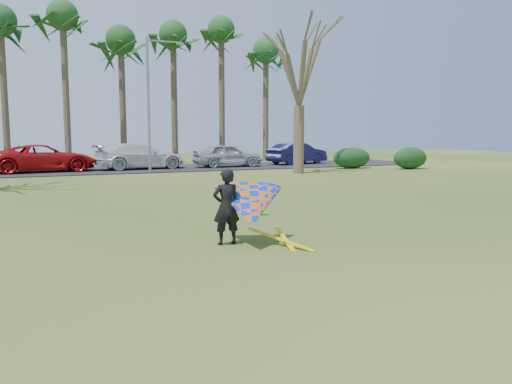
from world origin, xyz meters
name	(u,v)px	position (x,y,z in m)	size (l,w,h in m)	color
ground	(300,261)	(0.00, 0.00, 0.00)	(100.00, 100.00, 0.00)	#1E4A10
parking_strip	(109,170)	(0.00, 25.00, 0.03)	(46.00, 7.00, 0.06)	black
palm_4	(0,23)	(-6.00, 31.00, 9.85)	(4.84, 4.84, 11.54)	#46362A
palm_5	(63,18)	(-2.00, 31.00, 10.52)	(4.84, 4.84, 12.24)	#4B3D2D
palm_6	(121,42)	(2.00, 31.00, 9.17)	(4.84, 4.84, 10.84)	#453629
palm_7	(173,36)	(6.00, 31.00, 9.85)	(4.84, 4.84, 11.54)	#4B3B2D
palm_8	(221,32)	(10.00, 31.00, 10.52)	(4.84, 4.84, 12.24)	#4C3B2D
palm_9	(266,52)	(14.00, 31.00, 9.17)	(4.84, 4.84, 10.84)	brown
bare_tree_right	(300,61)	(10.00, 18.00, 6.57)	(6.27, 6.27, 9.21)	brown
streetlight	(151,98)	(2.16, 22.00, 4.46)	(2.28, 0.18, 8.00)	gray
hedge_near	(352,158)	(15.37, 20.23, 0.71)	(2.86, 1.29, 1.43)	#153A18
hedge_far	(410,158)	(18.56, 18.09, 0.73)	(2.62, 1.23, 1.45)	#133614
car_2	(44,158)	(-3.78, 24.74, 0.88)	(2.73, 5.92, 1.65)	#B10E10
car_3	(140,156)	(1.95, 24.73, 0.90)	(2.34, 5.76, 1.67)	silver
car_4	(227,155)	(7.92, 24.36, 0.86)	(1.90, 4.72, 1.61)	#A2A8B0
car_5	(297,153)	(13.88, 25.16, 0.87)	(1.71, 4.89, 1.61)	#171643
kite_flyer	(248,206)	(-0.33, 1.70, 0.84)	(2.13, 2.39, 2.02)	black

